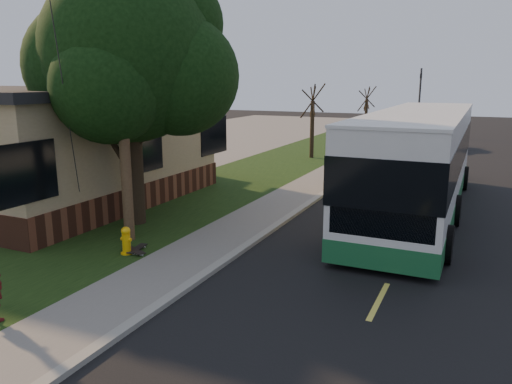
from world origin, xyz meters
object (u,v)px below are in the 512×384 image
(traffic_signal, at_px, (420,97))
(skateboard_spare, at_px, (134,250))
(transit_bus, at_px, (418,160))
(bare_tree_far, at_px, (366,113))
(fire_hydrant, at_px, (126,241))
(utility_pole, at_px, (120,77))
(skateboard_main, at_px, (137,249))
(bare_tree_near, at_px, (312,122))
(distant_car, at_px, (442,139))
(dumpster, at_px, (186,161))
(leafy_tree, at_px, (132,59))

(traffic_signal, height_order, skateboard_spare, traffic_signal)
(transit_bus, height_order, skateboard_spare, transit_bus)
(traffic_signal, bearing_deg, bare_tree_far, -131.19)
(fire_hydrant, relative_size, transit_bus, 0.06)
(utility_pole, distance_m, skateboard_spare, 4.65)
(utility_pole, bearing_deg, skateboard_main, -40.67)
(traffic_signal, relative_size, skateboard_spare, 6.02)
(skateboard_spare, bearing_deg, bare_tree_near, 93.21)
(utility_pole, distance_m, bare_tree_far, 29.13)
(utility_pole, relative_size, bare_tree_near, 2.11)
(fire_hydrant, distance_m, transit_bus, 10.11)
(traffic_signal, relative_size, distant_car, 1.34)
(transit_bus, bearing_deg, bare_tree_far, 106.82)
(dumpster, bearing_deg, leafy_tree, -68.17)
(bare_tree_near, relative_size, traffic_signal, 0.78)
(utility_pole, height_order, bare_tree_far, utility_pole)
(leafy_tree, height_order, bare_tree_near, leafy_tree)
(bare_tree_far, relative_size, transit_bus, 0.31)
(leafy_tree, relative_size, traffic_signal, 1.42)
(bare_tree_near, xyz_separation_m, skateboard_spare, (1.00, -17.85, -2.02))
(dumpster, bearing_deg, skateboard_main, -64.54)
(leafy_tree, relative_size, bare_tree_far, 1.94)
(skateboard_main, distance_m, dumpster, 10.74)
(skateboard_main, bearing_deg, dumpster, 115.46)
(fire_hydrant, xyz_separation_m, utility_pole, (-0.71, 0.99, 4.20))
(fire_hydrant, bearing_deg, skateboard_main, 71.65)
(leafy_tree, height_order, dumpster, leafy_tree)
(fire_hydrant, bearing_deg, leafy_tree, 120.67)
(traffic_signal, bearing_deg, skateboard_main, -95.09)
(bare_tree_near, distance_m, traffic_signal, 16.52)
(leafy_tree, bearing_deg, traffic_signal, 81.53)
(dumpster, height_order, distant_car, dumpster)
(bare_tree_near, bearing_deg, fire_hydrant, -87.14)
(distant_car, bearing_deg, transit_bus, -83.05)
(bare_tree_far, distance_m, skateboard_main, 29.76)
(bare_tree_near, relative_size, skateboard_main, 5.08)
(fire_hydrant, height_order, leafy_tree, leafy_tree)
(leafy_tree, xyz_separation_m, distant_car, (7.32, 22.94, -4.47))
(fire_hydrant, bearing_deg, skateboard_spare, 56.38)
(skateboard_main, bearing_deg, bare_tree_far, 90.96)
(skateboard_main, bearing_deg, fire_hydrant, -108.35)
(bare_tree_far, bearing_deg, transit_bus, -73.18)
(bare_tree_far, height_order, traffic_signal, traffic_signal)
(bare_tree_far, bearing_deg, utility_pole, -90.60)
(utility_pole, distance_m, traffic_signal, 33.26)
(utility_pole, height_order, distant_car, utility_pole)
(skateboard_spare, relative_size, dumpster, 0.51)
(skateboard_spare, distance_m, distant_car, 26.07)
(skateboard_main, xyz_separation_m, skateboard_spare, (0.00, -0.15, 0.01))
(transit_bus, bearing_deg, fire_hydrant, -129.23)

